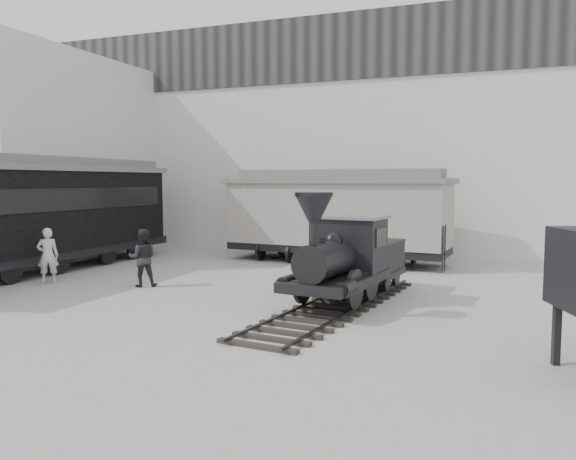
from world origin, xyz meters
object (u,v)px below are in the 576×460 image
at_px(locomotive, 345,263).
at_px(visitor_a, 48,255).
at_px(boxcar, 336,214).
at_px(passenger_coach, 22,214).
at_px(visitor_b, 143,258).

height_order(locomotive, visitor_a, locomotive).
bearing_deg(boxcar, passenger_coach, -138.88).
distance_m(boxcar, passenger_coach, 12.17).
xyz_separation_m(locomotive, visitor_a, (-10.19, -0.40, -0.20)).
relative_size(boxcar, visitor_a, 5.22).
relative_size(locomotive, visitor_a, 4.73).
relative_size(locomotive, passenger_coach, 0.59).
xyz_separation_m(boxcar, visitor_a, (-7.77, -8.12, -1.11)).
relative_size(locomotive, visitor_b, 4.70).
bearing_deg(visitor_a, locomotive, 142.36).
bearing_deg(passenger_coach, boxcar, 37.21).
bearing_deg(visitor_b, locomotive, 149.20).
height_order(visitor_a, visitor_b, visitor_b).
bearing_deg(visitor_b, boxcar, -149.54).
bearing_deg(visitor_a, visitor_b, 149.96).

